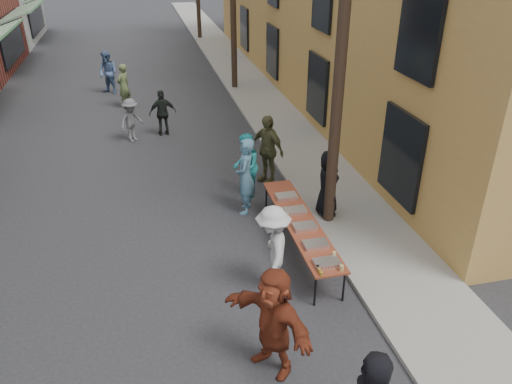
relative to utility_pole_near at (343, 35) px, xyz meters
name	(u,v)px	position (x,y,z in m)	size (l,w,h in m)	color
ground	(160,336)	(-4.30, -3.00, -4.50)	(120.00, 120.00, 0.00)	#28282B
sidewalk	(250,87)	(0.70, 12.00, -4.45)	(2.20, 60.00, 0.10)	gray
utility_pole_near	(343,35)	(0.00, 0.00, 0.00)	(0.26, 0.26, 9.00)	#2D2116
serving_table	(300,222)	(-1.05, -0.96, -3.79)	(0.70, 4.00, 0.75)	brown
catering_tray_sausage	(327,263)	(-1.05, -2.61, -3.71)	(0.50, 0.33, 0.08)	maroon
catering_tray_foil_b	(316,244)	(-1.05, -1.96, -3.71)	(0.50, 0.33, 0.08)	#B2B2B7
catering_tray_buns	(305,226)	(-1.05, -1.26, -3.71)	(0.50, 0.33, 0.08)	tan
catering_tray_foil_d	(295,211)	(-1.05, -0.56, -3.71)	(0.50, 0.33, 0.08)	#B2B2B7
catering_tray_buns_end	(286,196)	(-1.05, 0.14, -3.71)	(0.50, 0.33, 0.08)	tan
condiment_jar_a	(321,274)	(-1.27, -2.91, -3.71)	(0.07, 0.07, 0.08)	#A57F26
condiment_jar_b	(319,271)	(-1.27, -2.81, -3.71)	(0.07, 0.07, 0.08)	#A57F26
condiment_jar_c	(318,267)	(-1.27, -2.71, -3.71)	(0.07, 0.07, 0.08)	#A57F26
cup_stack	(342,268)	(-0.85, -2.86, -3.69)	(0.08, 0.08, 0.12)	tan
guest_front_b	(245,176)	(-1.86, 1.01, -3.51)	(0.72, 0.47, 1.98)	teal
guest_front_c	(246,166)	(-1.68, 1.82, -3.61)	(0.86, 0.67, 1.77)	#2BAFB4
guest_front_d	(273,250)	(-1.99, -2.13, -3.58)	(1.19, 0.69, 1.85)	silver
guest_front_e	(267,149)	(-0.90, 2.58, -3.51)	(1.16, 0.48, 1.97)	brown
guest_queue_back	(273,321)	(-2.51, -4.10, -3.54)	(1.79, 0.57, 1.93)	maroon
server	(328,183)	(0.05, 0.30, -3.56)	(0.82, 0.53, 1.68)	black
passerby_left	(131,120)	(-4.58, 6.62, -3.76)	(0.95, 0.55, 1.47)	slate
passerby_mid	(163,113)	(-3.51, 6.95, -3.70)	(0.94, 0.39, 1.60)	black
passerby_right	(124,86)	(-4.82, 10.43, -3.63)	(0.64, 0.42, 1.74)	#5B6D3F
passerby_far	(108,73)	(-5.47, 12.51, -3.58)	(0.89, 0.70, 1.84)	#506D9B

